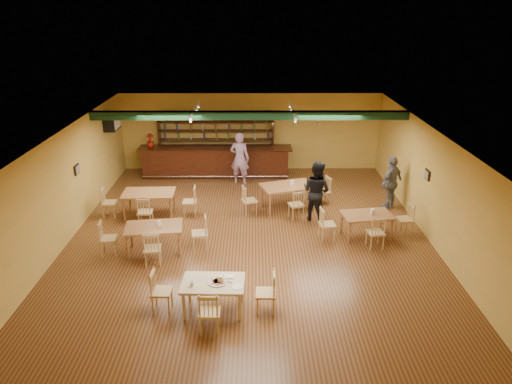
{
  "coord_description": "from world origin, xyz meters",
  "views": [
    {
      "loc": [
        0.13,
        -11.66,
        6.09
      ],
      "look_at": [
        0.19,
        0.6,
        1.15
      ],
      "focal_mm": 32.61,
      "sensor_mm": 36.0,
      "label": 1
    }
  ],
  "objects_px": {
    "bar_counter": "(216,162)",
    "near_table": "(214,296)",
    "dining_table_d": "(366,225)",
    "patron_bar": "(240,158)",
    "patron_right_a": "(316,191)",
    "dining_table_c": "(155,239)",
    "dining_table_b": "(287,197)",
    "dining_table_a": "(150,204)"
  },
  "relations": [
    {
      "from": "bar_counter",
      "to": "near_table",
      "type": "height_order",
      "value": "bar_counter"
    },
    {
      "from": "dining_table_d",
      "to": "patron_bar",
      "type": "distance_m",
      "value": 5.64
    },
    {
      "from": "bar_counter",
      "to": "patron_right_a",
      "type": "bearing_deg",
      "value": -50.01
    },
    {
      "from": "patron_bar",
      "to": "dining_table_c",
      "type": "bearing_deg",
      "value": 82.18
    },
    {
      "from": "dining_table_b",
      "to": "near_table",
      "type": "height_order",
      "value": "dining_table_b"
    },
    {
      "from": "dining_table_c",
      "to": "near_table",
      "type": "bearing_deg",
      "value": -62.85
    },
    {
      "from": "near_table",
      "to": "patron_right_a",
      "type": "relative_size",
      "value": 0.7
    },
    {
      "from": "near_table",
      "to": "patron_bar",
      "type": "relative_size",
      "value": 0.68
    },
    {
      "from": "dining_table_b",
      "to": "dining_table_c",
      "type": "height_order",
      "value": "dining_table_b"
    },
    {
      "from": "bar_counter",
      "to": "dining_table_c",
      "type": "distance_m",
      "value": 6.02
    },
    {
      "from": "patron_bar",
      "to": "patron_right_a",
      "type": "xyz_separation_m",
      "value": [
        2.37,
        -3.13,
        -0.03
      ]
    },
    {
      "from": "patron_right_a",
      "to": "dining_table_c",
      "type": "bearing_deg",
      "value": 62.96
    },
    {
      "from": "dining_table_d",
      "to": "dining_table_a",
      "type": "bearing_deg",
      "value": 159.2
    },
    {
      "from": "dining_table_a",
      "to": "dining_table_d",
      "type": "relative_size",
      "value": 1.14
    },
    {
      "from": "bar_counter",
      "to": "dining_table_a",
      "type": "xyz_separation_m",
      "value": [
        -1.77,
        -3.65,
        -0.17
      ]
    },
    {
      "from": "dining_table_c",
      "to": "patron_right_a",
      "type": "height_order",
      "value": "patron_right_a"
    },
    {
      "from": "dining_table_a",
      "to": "dining_table_c",
      "type": "height_order",
      "value": "dining_table_a"
    },
    {
      "from": "dining_table_c",
      "to": "patron_right_a",
      "type": "xyz_separation_m",
      "value": [
        4.48,
        1.95,
        0.57
      ]
    },
    {
      "from": "patron_bar",
      "to": "dining_table_a",
      "type": "bearing_deg",
      "value": 60.93
    },
    {
      "from": "dining_table_a",
      "to": "patron_right_a",
      "type": "xyz_separation_m",
      "value": [
        5.08,
        -0.31,
        0.54
      ]
    },
    {
      "from": "patron_right_a",
      "to": "bar_counter",
      "type": "bearing_deg",
      "value": -10.52
    },
    {
      "from": "bar_counter",
      "to": "patron_right_a",
      "type": "height_order",
      "value": "patron_right_a"
    },
    {
      "from": "dining_table_a",
      "to": "dining_table_c",
      "type": "distance_m",
      "value": 2.33
    },
    {
      "from": "dining_table_a",
      "to": "dining_table_b",
      "type": "height_order",
      "value": "dining_table_b"
    },
    {
      "from": "dining_table_a",
      "to": "near_table",
      "type": "distance_m",
      "value": 5.39
    },
    {
      "from": "bar_counter",
      "to": "dining_table_a",
      "type": "bearing_deg",
      "value": -115.87
    },
    {
      "from": "bar_counter",
      "to": "patron_right_a",
      "type": "distance_m",
      "value": 5.17
    },
    {
      "from": "dining_table_c",
      "to": "near_table",
      "type": "xyz_separation_m",
      "value": [
        1.76,
        -2.6,
        -0.02
      ]
    },
    {
      "from": "dining_table_b",
      "to": "patron_bar",
      "type": "distance_m",
      "value": 2.86
    },
    {
      "from": "patron_bar",
      "to": "dining_table_b",
      "type": "bearing_deg",
      "value": 138.85
    },
    {
      "from": "dining_table_c",
      "to": "bar_counter",
      "type": "bearing_deg",
      "value": 71.77
    },
    {
      "from": "dining_table_d",
      "to": "dining_table_c",
      "type": "bearing_deg",
      "value": 179.96
    },
    {
      "from": "dining_table_d",
      "to": "near_table",
      "type": "relative_size",
      "value": 1.05
    },
    {
      "from": "dining_table_d",
      "to": "dining_table_b",
      "type": "bearing_deg",
      "value": 129.3
    },
    {
      "from": "dining_table_d",
      "to": "bar_counter",
      "type": "bearing_deg",
      "value": 124.06
    },
    {
      "from": "dining_table_d",
      "to": "patron_right_a",
      "type": "distance_m",
      "value": 1.81
    },
    {
      "from": "dining_table_b",
      "to": "patron_bar",
      "type": "bearing_deg",
      "value": 106.31
    },
    {
      "from": "dining_table_b",
      "to": "near_table",
      "type": "bearing_deg",
      "value": -127.58
    },
    {
      "from": "bar_counter",
      "to": "patron_bar",
      "type": "xyz_separation_m",
      "value": [
        0.94,
        -0.83,
        0.4
      ]
    },
    {
      "from": "dining_table_b",
      "to": "dining_table_a",
      "type": "bearing_deg",
      "value": 168.79
    },
    {
      "from": "dining_table_b",
      "to": "patron_right_a",
      "type": "bearing_deg",
      "value": -62.78
    },
    {
      "from": "patron_bar",
      "to": "near_table",
      "type": "bearing_deg",
      "value": 102.16
    }
  ]
}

